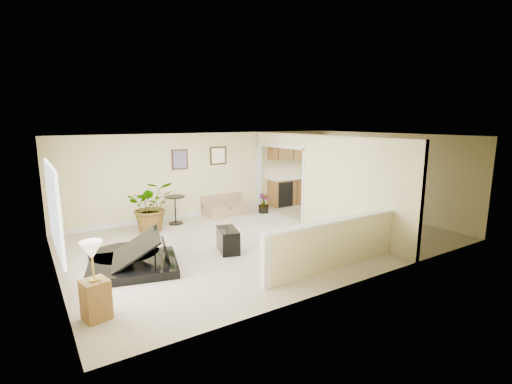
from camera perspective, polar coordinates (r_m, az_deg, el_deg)
floor at (r=9.21m, az=1.16°, el=-7.16°), size 9.00×9.00×0.00m
back_wall at (r=11.48m, az=-7.18°, el=2.78°), size 9.00×0.04×2.50m
front_wall at (r=6.68m, az=15.69°, el=-3.43°), size 9.00×0.04×2.50m
left_wall at (r=7.46m, az=-28.94°, el=-2.93°), size 0.04×6.00×2.50m
right_wall at (r=11.98m, az=19.40°, el=2.57°), size 0.04×6.00×2.50m
ceiling at (r=8.76m, az=1.22°, el=8.57°), size 9.00×6.00×0.04m
kitchen_vinyl at (r=11.20m, az=14.72°, el=-4.22°), size 2.70×6.00×0.01m
interior_partition at (r=10.19m, az=8.83°, el=1.53°), size 0.18×5.99×2.50m
pony_half_wall at (r=7.40m, az=11.72°, el=-7.76°), size 3.42×0.22×1.00m
left_window at (r=6.93m, az=-28.68°, el=-2.17°), size 0.05×2.15×1.45m
wall_art_left at (r=11.03m, az=-11.64°, el=4.92°), size 0.48×0.04×0.58m
wall_mirror at (r=11.53m, az=-5.83°, el=5.59°), size 0.55×0.04×0.55m
kitchen_cabinets at (r=13.01m, az=6.18°, el=2.06°), size 2.36×0.65×2.33m
piano at (r=7.66m, az=-19.22°, el=-6.46°), size 2.20×2.21×1.56m
piano_bench at (r=8.30m, az=-4.35°, el=-7.40°), size 0.58×0.84×0.51m
loveseat at (r=11.55m, az=-4.75°, el=-1.96°), size 1.38×0.82×0.77m
accent_table at (r=10.60m, az=-12.33°, el=-2.14°), size 0.55×0.55×0.80m
palm_plant at (r=10.06m, az=-15.76°, el=-2.14°), size 1.39×1.26×1.34m
small_plant at (r=11.66m, az=1.16°, el=-1.98°), size 0.40×0.40×0.61m
lamp_stand at (r=5.99m, az=-23.57°, el=-13.20°), size 0.42×0.42×1.19m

